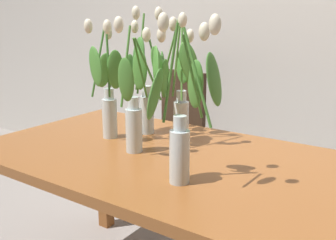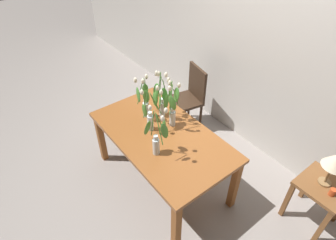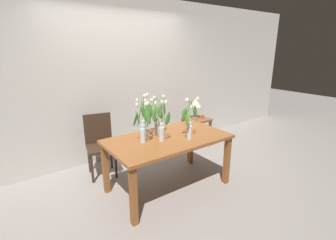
% 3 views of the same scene
% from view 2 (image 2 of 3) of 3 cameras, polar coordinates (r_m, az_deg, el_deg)
% --- Properties ---
extents(ground_plane, '(18.00, 18.00, 0.00)m').
position_cam_2_polar(ground_plane, '(3.45, -1.14, -12.04)').
color(ground_plane, gray).
extents(room_wall_rear, '(9.00, 0.10, 2.70)m').
position_cam_2_polar(room_wall_rear, '(3.46, 18.20, 14.50)').
color(room_wall_rear, beige).
rests_on(room_wall_rear, ground).
extents(dining_table, '(1.60, 0.90, 0.74)m').
position_cam_2_polar(dining_table, '(2.97, -1.29, -4.22)').
color(dining_table, brown).
rests_on(dining_table, ground).
extents(tulip_vase_0, '(0.17, 0.26, 0.54)m').
position_cam_2_polar(tulip_vase_0, '(2.85, -3.40, 1.34)').
color(tulip_vase_0, silver).
rests_on(tulip_vase_0, dining_table).
extents(tulip_vase_1, '(0.24, 0.20, 0.53)m').
position_cam_2_polar(tulip_vase_1, '(3.02, -4.81, 3.83)').
color(tulip_vase_1, silver).
rests_on(tulip_vase_1, dining_table).
extents(tulip_vase_2, '(0.22, 0.22, 0.59)m').
position_cam_2_polar(tulip_vase_2, '(3.03, -1.30, 4.16)').
color(tulip_vase_2, silver).
rests_on(tulip_vase_2, dining_table).
extents(tulip_vase_3, '(0.24, 0.22, 0.55)m').
position_cam_2_polar(tulip_vase_3, '(2.57, -2.24, -3.53)').
color(tulip_vase_3, silver).
rests_on(tulip_vase_3, dining_table).
extents(tulip_vase_4, '(0.28, 0.22, 0.59)m').
position_cam_2_polar(tulip_vase_4, '(2.89, 0.70, 2.73)').
color(tulip_vase_4, silver).
rests_on(tulip_vase_4, dining_table).
extents(dining_chair, '(0.47, 0.47, 0.93)m').
position_cam_2_polar(dining_chair, '(3.88, 4.57, 5.14)').
color(dining_chair, '#382619').
rests_on(dining_chair, ground).
extents(side_table, '(0.44, 0.44, 0.55)m').
position_cam_2_polar(side_table, '(3.18, 28.83, -12.89)').
color(side_table, brown).
rests_on(side_table, ground).
extents(table_lamp, '(0.22, 0.22, 0.40)m').
position_cam_2_polar(table_lamp, '(2.90, 31.32, -7.21)').
color(table_lamp, olive).
rests_on(table_lamp, side_table).
extents(pillar_candle, '(0.06, 0.06, 0.07)m').
position_cam_2_polar(pillar_candle, '(3.01, 30.73, -12.63)').
color(pillar_candle, '#CC4C23').
rests_on(pillar_candle, side_table).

